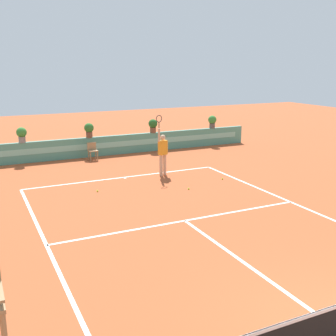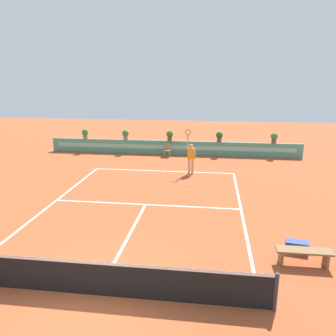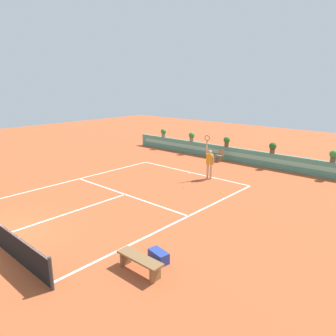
{
  "view_description": "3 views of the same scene",
  "coord_description": "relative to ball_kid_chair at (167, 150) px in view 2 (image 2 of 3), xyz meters",
  "views": [
    {
      "loc": [
        -5.6,
        -4.17,
        4.66
      ],
      "look_at": [
        0.65,
        8.96,
        1.0
      ],
      "focal_mm": 44.83,
      "sensor_mm": 36.0,
      "label": 1
    },
    {
      "loc": [
        2.79,
        -7.19,
        5.41
      ],
      "look_at": [
        0.65,
        8.96,
        1.0
      ],
      "focal_mm": 36.06,
      "sensor_mm": 36.0,
      "label": 2
    },
    {
      "loc": [
        11.76,
        -3.49,
        5.48
      ],
      "look_at": [
        0.65,
        8.96,
        1.0
      ],
      "focal_mm": 33.79,
      "sensor_mm": 36.0,
      "label": 3
    }
  ],
  "objects": [
    {
      "name": "potted_plant_right",
      "position": [
        3.57,
        0.73,
        0.93
      ],
      "size": [
        0.48,
        0.48,
        0.72
      ],
      "color": "brown",
      "rests_on": "back_wall_barrier"
    },
    {
      "name": "potted_plant_far_left",
      "position": [
        -6.22,
        0.73,
        0.93
      ],
      "size": [
        0.48,
        0.48,
        0.72
      ],
      "color": "gray",
      "rests_on": "back_wall_barrier"
    },
    {
      "name": "potted_plant_centre",
      "position": [
        0.07,
        0.73,
        0.93
      ],
      "size": [
        0.48,
        0.48,
        0.72
      ],
      "color": "brown",
      "rests_on": "back_wall_barrier"
    },
    {
      "name": "tennis_ball_near_baseline",
      "position": [
        -1.3,
        -5.25,
        -0.44
      ],
      "size": [
        0.07,
        0.07,
        0.07
      ],
      "primitive_type": "sphere",
      "color": "#CCE033",
      "rests_on": "ground"
    },
    {
      "name": "potted_plant_far_right",
      "position": [
        7.28,
        0.73,
        0.93
      ],
      "size": [
        0.48,
        0.48,
        0.72
      ],
      "color": "#514C47",
      "rests_on": "back_wall_barrier"
    },
    {
      "name": "net",
      "position": [
        0.27,
        -15.66,
        0.03
      ],
      "size": [
        8.92,
        0.1,
        1.0
      ],
      "color": "#333333",
      "rests_on": "ground"
    },
    {
      "name": "potted_plant_left",
      "position": [
        -3.17,
        0.73,
        0.93
      ],
      "size": [
        0.48,
        0.48,
        0.72
      ],
      "color": "gray",
      "rests_on": "back_wall_barrier"
    },
    {
      "name": "tennis_ball_by_sideline",
      "position": [
        3.82,
        -5.82,
        -0.44
      ],
      "size": [
        0.07,
        0.07,
        0.07
      ],
      "primitive_type": "sphere",
      "color": "#CCE033",
      "rests_on": "ground"
    },
    {
      "name": "back_wall_barrier",
      "position": [
        0.27,
        0.73,
        0.02
      ],
      "size": [
        18.0,
        0.21,
        1.0
      ],
      "color": "#4C8E7A",
      "rests_on": "ground"
    },
    {
      "name": "court_lines",
      "position": [
        0.27,
        -8.94,
        -0.47
      ],
      "size": [
        8.32,
        11.94,
        0.01
      ],
      "color": "white",
      "rests_on": "ground"
    },
    {
      "name": "ground_plane",
      "position": [
        0.27,
        -9.66,
        -0.48
      ],
      "size": [
        60.0,
        60.0,
        0.0
      ],
      "primitive_type": "plane",
      "color": "#A84C28"
    },
    {
      "name": "tennis_ball_mid_court",
      "position": [
        1.9,
        -6.47,
        -0.44
      ],
      "size": [
        0.07,
        0.07,
        0.07
      ],
      "primitive_type": "sphere",
      "color": "#CCE033",
      "rests_on": "ground"
    },
    {
      "name": "ball_kid_chair",
      "position": [
        0.0,
        0.0,
        0.0
      ],
      "size": [
        0.44,
        0.44,
        0.85
      ],
      "color": "#99754C",
      "rests_on": "ground"
    },
    {
      "name": "gear_bag",
      "position": [
        5.86,
        -12.68,
        -0.3
      ],
      "size": [
        0.75,
        0.48,
        0.36
      ],
      "primitive_type": "cube",
      "rotation": [
        0.0,
        0.0,
        -0.18
      ],
      "color": "navy",
      "rests_on": "ground"
    },
    {
      "name": "tennis_player",
      "position": [
        1.9,
        -4.13,
        0.57
      ],
      "size": [
        0.61,
        0.3,
        2.58
      ],
      "color": "tan",
      "rests_on": "ground"
    },
    {
      "name": "bench_courtside",
      "position": [
        5.86,
        -13.49,
        -0.1
      ],
      "size": [
        1.6,
        0.44,
        0.51
      ],
      "color": "brown",
      "rests_on": "ground"
    }
  ]
}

